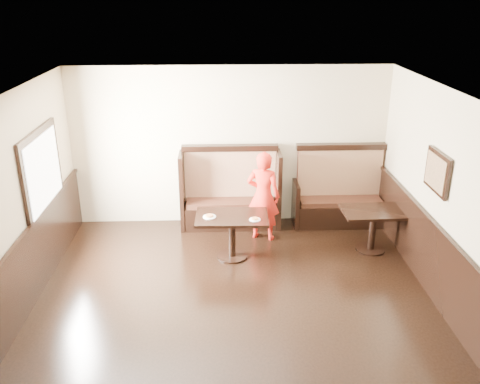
{
  "coord_description": "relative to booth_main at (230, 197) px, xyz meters",
  "views": [
    {
      "loc": [
        -0.16,
        -5.04,
        3.95
      ],
      "look_at": [
        0.13,
        2.35,
        1.0
      ],
      "focal_mm": 38.0,
      "sensor_mm": 36.0,
      "label": 1
    }
  ],
  "objects": [
    {
      "name": "child",
      "position": [
        0.54,
        -0.56,
        0.24
      ],
      "size": [
        0.65,
        0.53,
        1.54
      ],
      "primitive_type": "imported",
      "rotation": [
        0.0,
        0.0,
        2.81
      ],
      "color": "red",
      "rests_on": "ground"
    },
    {
      "name": "room_shell",
      "position": [
        -0.3,
        -3.01,
        0.14
      ],
      "size": [
        7.0,
        7.0,
        7.0
      ],
      "color": "#C0B08B",
      "rests_on": "ground"
    },
    {
      "name": "booth_neighbor",
      "position": [
        1.95,
        -0.0,
        -0.05
      ],
      "size": [
        1.65,
        0.72,
        1.45
      ],
      "color": "black",
      "rests_on": "ground"
    },
    {
      "name": "pizza_plate_right",
      "position": [
        0.34,
        -1.37,
        0.2
      ],
      "size": [
        0.17,
        0.17,
        0.03
      ],
      "color": "white",
      "rests_on": "table_main"
    },
    {
      "name": "table_main",
      "position": [
        -0.0,
        -1.21,
        0.02
      ],
      "size": [
        1.14,
        0.73,
        0.71
      ],
      "rotation": [
        0.0,
        0.0,
        -0.03
      ],
      "color": "black",
      "rests_on": "ground"
    },
    {
      "name": "ground",
      "position": [
        0.0,
        -3.3,
        -0.53
      ],
      "size": [
        7.0,
        7.0,
        0.0
      ],
      "primitive_type": "plane",
      "color": "black",
      "rests_on": "ground"
    },
    {
      "name": "table_neighbor",
      "position": [
        2.26,
        -1.07,
        -0.0
      ],
      "size": [
        1.03,
        0.69,
        0.7
      ],
      "rotation": [
        0.0,
        0.0,
        0.03
      ],
      "color": "black",
      "rests_on": "ground"
    },
    {
      "name": "booth_main",
      "position": [
        0.0,
        0.0,
        0.0
      ],
      "size": [
        1.75,
        0.72,
        1.45
      ],
      "color": "black",
      "rests_on": "ground"
    },
    {
      "name": "pizza_plate_left",
      "position": [
        -0.35,
        -1.24,
        0.2
      ],
      "size": [
        0.2,
        0.2,
        0.04
      ],
      "color": "white",
      "rests_on": "table_main"
    }
  ]
}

